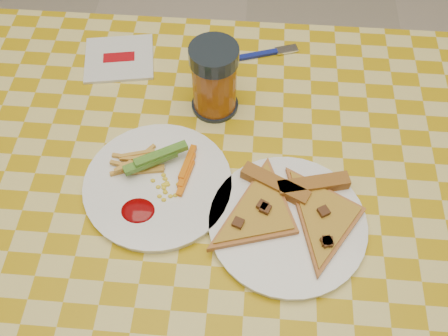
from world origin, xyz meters
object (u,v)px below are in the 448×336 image
(plate_right, at_px, (287,224))
(drink_glass, at_px, (214,80))
(table, at_px, (218,225))
(plate_left, at_px, (158,185))

(plate_right, relative_size, drink_glass, 1.74)
(table, relative_size, drink_glass, 9.32)
(table, height_order, drink_glass, drink_glass)
(plate_left, relative_size, plate_right, 0.99)
(plate_right, bearing_deg, plate_left, 165.29)
(plate_left, height_order, plate_right, same)
(table, bearing_deg, plate_left, 166.23)
(drink_glass, bearing_deg, plate_right, -60.63)
(table, height_order, plate_right, plate_right)
(plate_right, bearing_deg, drink_glass, 119.37)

